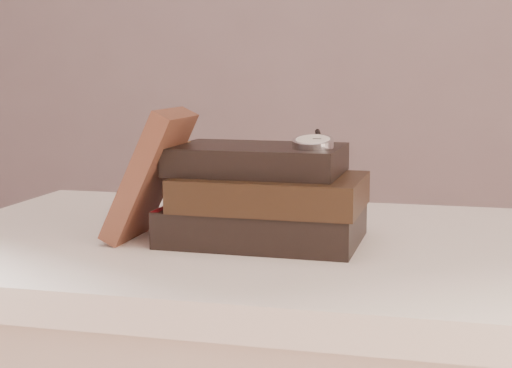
# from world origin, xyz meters

# --- Properties ---
(table) EXTENTS (1.00, 0.60, 0.75)m
(table) POSITION_xyz_m (0.00, 0.35, 0.66)
(table) COLOR white
(table) RESTS_ON ground
(book_stack) EXTENTS (0.26, 0.18, 0.12)m
(book_stack) POSITION_xyz_m (-0.03, 0.32, 0.81)
(book_stack) COLOR black
(book_stack) RESTS_ON table
(journal) EXTENTS (0.10, 0.11, 0.17)m
(journal) POSITION_xyz_m (-0.18, 0.29, 0.84)
(journal) COLOR #44241A
(journal) RESTS_ON table
(pocket_watch) EXTENTS (0.05, 0.15, 0.02)m
(pocket_watch) POSITION_xyz_m (0.03, 0.31, 0.88)
(pocket_watch) COLOR silver
(pocket_watch) RESTS_ON book_stack
(eyeglasses) EXTENTS (0.11, 0.12, 0.05)m
(eyeglasses) POSITION_xyz_m (-0.12, 0.41, 0.82)
(eyeglasses) COLOR silver
(eyeglasses) RESTS_ON book_stack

